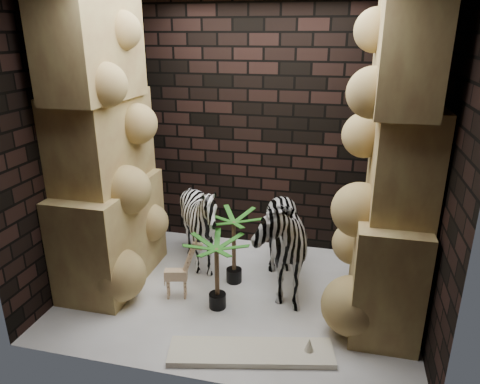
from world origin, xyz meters
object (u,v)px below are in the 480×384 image
(giraffe_toy, at_px, (176,268))
(palm_front, at_px, (234,248))
(zebra_left, at_px, (201,228))
(palm_back, at_px, (217,274))
(zebra_right, at_px, (274,227))
(surfboard, at_px, (251,352))

(giraffe_toy, relative_size, palm_front, 0.83)
(zebra_left, distance_m, palm_front, 0.49)
(zebra_left, bearing_deg, palm_front, -12.34)
(palm_back, bearing_deg, giraffe_toy, 171.38)
(zebra_right, height_order, surfboard, zebra_right)
(zebra_right, bearing_deg, surfboard, -109.24)
(zebra_left, distance_m, surfboard, 1.63)
(zebra_right, xyz_separation_m, giraffe_toy, (-0.93, -0.43, -0.37))
(zebra_right, xyz_separation_m, palm_back, (-0.47, -0.50, -0.33))
(zebra_left, xyz_separation_m, palm_back, (0.39, -0.69, -0.14))
(giraffe_toy, xyz_separation_m, surfboard, (0.93, -0.67, -0.31))
(zebra_right, relative_size, palm_front, 1.74)
(giraffe_toy, height_order, palm_back, palm_back)
(palm_front, bearing_deg, giraffe_toy, -138.94)
(zebra_left, bearing_deg, surfboard, -45.10)
(zebra_left, xyz_separation_m, palm_front, (0.44, -0.19, -0.10))
(palm_front, bearing_deg, palm_back, -94.81)
(giraffe_toy, xyz_separation_m, palm_back, (0.46, -0.07, 0.04))
(palm_back, bearing_deg, zebra_right, 46.60)
(zebra_right, height_order, palm_back, zebra_right)
(palm_back, distance_m, surfboard, 0.84)
(zebra_right, distance_m, zebra_left, 0.91)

